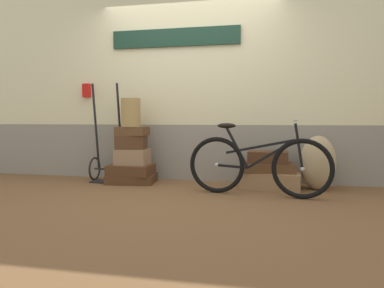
# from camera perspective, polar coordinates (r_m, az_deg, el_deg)

# --- Properties ---
(ground) EXTENTS (9.54, 5.20, 0.06)m
(ground) POSITION_cam_1_polar(r_m,az_deg,el_deg) (4.33, -2.43, -8.00)
(ground) COLOR brown
(station_building) EXTENTS (7.54, 0.74, 2.74)m
(station_building) POSITION_cam_1_polar(r_m,az_deg,el_deg) (5.08, -0.02, 9.70)
(station_building) COLOR gray
(station_building) RESTS_ON ground
(suitcase_0) EXTENTS (0.68, 0.53, 0.11)m
(suitcase_0) POSITION_cam_1_polar(r_m,az_deg,el_deg) (4.92, -9.76, -5.57)
(suitcase_0) COLOR #4C2D19
(suitcase_0) RESTS_ON ground
(suitcase_1) EXTENTS (0.59, 0.42, 0.14)m
(suitcase_1) POSITION_cam_1_polar(r_m,az_deg,el_deg) (4.88, -9.91, -4.15)
(suitcase_1) COLOR #4C2D19
(suitcase_1) RESTS_ON suitcase_0
(suitcase_2) EXTENTS (0.44, 0.33, 0.21)m
(suitcase_2) POSITION_cam_1_polar(r_m,az_deg,el_deg) (4.88, -9.63, -2.06)
(suitcase_2) COLOR #937051
(suitcase_2) RESTS_ON suitcase_1
(suitcase_3) EXTENTS (0.41, 0.31, 0.19)m
(suitcase_3) POSITION_cam_1_polar(r_m,az_deg,el_deg) (4.86, -9.86, 0.28)
(suitcase_3) COLOR #4C2D19
(suitcase_3) RESTS_ON suitcase_2
(suitcase_4) EXTENTS (0.41, 0.30, 0.12)m
(suitcase_4) POSITION_cam_1_polar(r_m,az_deg,el_deg) (4.85, -9.71, 2.09)
(suitcase_4) COLOR brown
(suitcase_4) RESTS_ON suitcase_3
(suitcase_5) EXTENTS (0.77, 0.48, 0.21)m
(suitcase_5) POSITION_cam_1_polar(r_m,az_deg,el_deg) (4.54, 12.70, -5.82)
(suitcase_5) COLOR #9E754C
(suitcase_5) RESTS_ON ground
(suitcase_6) EXTENTS (0.68, 0.43, 0.12)m
(suitcase_6) POSITION_cam_1_polar(r_m,az_deg,el_deg) (4.55, 12.25, -3.74)
(suitcase_6) COLOR brown
(suitcase_6) RESTS_ON suitcase_5
(suitcase_7) EXTENTS (0.50, 0.29, 0.15)m
(suitcase_7) POSITION_cam_1_polar(r_m,az_deg,el_deg) (4.53, 12.21, -2.09)
(suitcase_7) COLOR #4C2D19
(suitcase_7) RESTS_ON suitcase_6
(wicker_basket) EXTENTS (0.26, 0.26, 0.38)m
(wicker_basket) POSITION_cam_1_polar(r_m,az_deg,el_deg) (4.83, -9.93, 5.06)
(wicker_basket) COLOR #A8844C
(wicker_basket) RESTS_ON suitcase_4
(luggage_trolley) EXTENTS (0.45, 0.39, 1.37)m
(luggage_trolley) POSITION_cam_1_polar(r_m,az_deg,el_deg) (5.09, -13.55, -2.61)
(luggage_trolley) COLOR black
(luggage_trolley) RESTS_ON ground
(burlap_sack) EXTENTS (0.43, 0.37, 0.67)m
(burlap_sack) POSITION_cam_1_polar(r_m,az_deg,el_deg) (4.61, 19.79, -2.90)
(burlap_sack) COLOR tan
(burlap_sack) RESTS_ON ground
(bicycle) EXTENTS (1.63, 0.46, 0.87)m
(bicycle) POSITION_cam_1_polar(r_m,az_deg,el_deg) (4.06, 10.59, -3.37)
(bicycle) COLOR black
(bicycle) RESTS_ON ground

